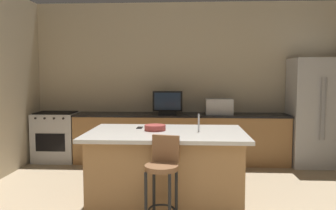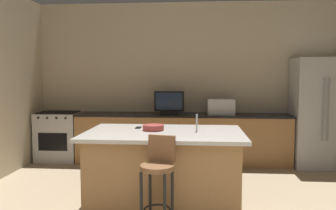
{
  "view_description": "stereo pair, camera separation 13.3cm",
  "coord_description": "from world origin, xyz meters",
  "px_view_note": "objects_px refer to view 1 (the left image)",
  "views": [
    {
      "loc": [
        0.08,
        -1.8,
        1.6
      ],
      "look_at": [
        -0.21,
        3.34,
        1.16
      ],
      "focal_mm": 37.29,
      "sensor_mm": 36.0,
      "label": 1
    },
    {
      "loc": [
        0.21,
        -1.79,
        1.6
      ],
      "look_at": [
        -0.21,
        3.34,
        1.16
      ],
      "focal_mm": 37.29,
      "sensor_mm": 36.0,
      "label": 2
    }
  ],
  "objects_px": {
    "tv_monitor": "(168,104)",
    "bar_stool_center": "(162,175)",
    "kitchen_island": "(166,167)",
    "refrigerator": "(315,112)",
    "cell_phone": "(140,128)",
    "fruit_bowl": "(155,128)",
    "range_oven": "(56,137)",
    "microwave": "(219,106)"
  },
  "relations": [
    {
      "from": "tv_monitor",
      "to": "bar_stool_center",
      "type": "height_order",
      "value": "tv_monitor"
    },
    {
      "from": "tv_monitor",
      "to": "bar_stool_center",
      "type": "xyz_separation_m",
      "value": [
        0.11,
        -2.82,
        -0.5
      ]
    },
    {
      "from": "kitchen_island",
      "to": "refrigerator",
      "type": "relative_size",
      "value": 1.01
    },
    {
      "from": "cell_phone",
      "to": "refrigerator",
      "type": "bearing_deg",
      "value": 33.94
    },
    {
      "from": "refrigerator",
      "to": "bar_stool_center",
      "type": "bearing_deg",
      "value": -131.62
    },
    {
      "from": "fruit_bowl",
      "to": "tv_monitor",
      "type": "bearing_deg",
      "value": 88.82
    },
    {
      "from": "kitchen_island",
      "to": "refrigerator",
      "type": "distance_m",
      "value": 3.28
    },
    {
      "from": "kitchen_island",
      "to": "bar_stool_center",
      "type": "height_order",
      "value": "bar_stool_center"
    },
    {
      "from": "kitchen_island",
      "to": "bar_stool_center",
      "type": "xyz_separation_m",
      "value": [
        0.01,
        -0.76,
        0.12
      ]
    },
    {
      "from": "range_oven",
      "to": "cell_phone",
      "type": "xyz_separation_m",
      "value": [
        1.83,
        -1.85,
        0.46
      ]
    },
    {
      "from": "range_oven",
      "to": "tv_monitor",
      "type": "height_order",
      "value": "tv_monitor"
    },
    {
      "from": "microwave",
      "to": "tv_monitor",
      "type": "xyz_separation_m",
      "value": [
        -0.93,
        -0.05,
        0.05
      ]
    },
    {
      "from": "bar_stool_center",
      "to": "cell_phone",
      "type": "distance_m",
      "value": 1.13
    },
    {
      "from": "fruit_bowl",
      "to": "kitchen_island",
      "type": "bearing_deg",
      "value": -27.13
    },
    {
      "from": "range_oven",
      "to": "bar_stool_center",
      "type": "xyz_separation_m",
      "value": [
        2.2,
        -2.87,
        0.13
      ]
    },
    {
      "from": "refrigerator",
      "to": "tv_monitor",
      "type": "xyz_separation_m",
      "value": [
        -2.61,
        -0.0,
        0.14
      ]
    },
    {
      "from": "range_oven",
      "to": "microwave",
      "type": "relative_size",
      "value": 1.92
    },
    {
      "from": "refrigerator",
      "to": "range_oven",
      "type": "bearing_deg",
      "value": 179.38
    },
    {
      "from": "refrigerator",
      "to": "bar_stool_center",
      "type": "height_order",
      "value": "refrigerator"
    },
    {
      "from": "refrigerator",
      "to": "cell_phone",
      "type": "height_order",
      "value": "refrigerator"
    },
    {
      "from": "range_oven",
      "to": "cell_phone",
      "type": "distance_m",
      "value": 2.64
    },
    {
      "from": "refrigerator",
      "to": "cell_phone",
      "type": "relative_size",
      "value": 12.69
    },
    {
      "from": "range_oven",
      "to": "tv_monitor",
      "type": "xyz_separation_m",
      "value": [
        2.09,
        -0.05,
        0.64
      ]
    },
    {
      "from": "refrigerator",
      "to": "range_oven",
      "type": "relative_size",
      "value": 2.07
    },
    {
      "from": "refrigerator",
      "to": "bar_stool_center",
      "type": "distance_m",
      "value": 3.79
    },
    {
      "from": "tv_monitor",
      "to": "kitchen_island",
      "type": "bearing_deg",
      "value": -87.13
    },
    {
      "from": "range_oven",
      "to": "fruit_bowl",
      "type": "relative_size",
      "value": 3.47
    },
    {
      "from": "tv_monitor",
      "to": "range_oven",
      "type": "bearing_deg",
      "value": 178.61
    },
    {
      "from": "bar_stool_center",
      "to": "cell_phone",
      "type": "xyz_separation_m",
      "value": [
        -0.37,
        1.02,
        0.33
      ]
    },
    {
      "from": "microwave",
      "to": "cell_phone",
      "type": "distance_m",
      "value": 2.2
    },
    {
      "from": "refrigerator",
      "to": "cell_phone",
      "type": "distance_m",
      "value": 3.39
    },
    {
      "from": "bar_stool_center",
      "to": "microwave",
      "type": "bearing_deg",
      "value": 87.5
    },
    {
      "from": "microwave",
      "to": "cell_phone",
      "type": "height_order",
      "value": "microwave"
    },
    {
      "from": "microwave",
      "to": "bar_stool_center",
      "type": "height_order",
      "value": "microwave"
    },
    {
      "from": "range_oven",
      "to": "bar_stool_center",
      "type": "distance_m",
      "value": 3.62
    },
    {
      "from": "tv_monitor",
      "to": "bar_stool_center",
      "type": "distance_m",
      "value": 2.86
    },
    {
      "from": "tv_monitor",
      "to": "fruit_bowl",
      "type": "xyz_separation_m",
      "value": [
        -0.04,
        -1.98,
        -0.14
      ]
    },
    {
      "from": "range_oven",
      "to": "cell_phone",
      "type": "height_order",
      "value": "cell_phone"
    },
    {
      "from": "microwave",
      "to": "fruit_bowl",
      "type": "bearing_deg",
      "value": -115.56
    },
    {
      "from": "refrigerator",
      "to": "fruit_bowl",
      "type": "relative_size",
      "value": 7.18
    },
    {
      "from": "tv_monitor",
      "to": "cell_phone",
      "type": "relative_size",
      "value": 3.58
    },
    {
      "from": "microwave",
      "to": "fruit_bowl",
      "type": "relative_size",
      "value": 1.81
    }
  ]
}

